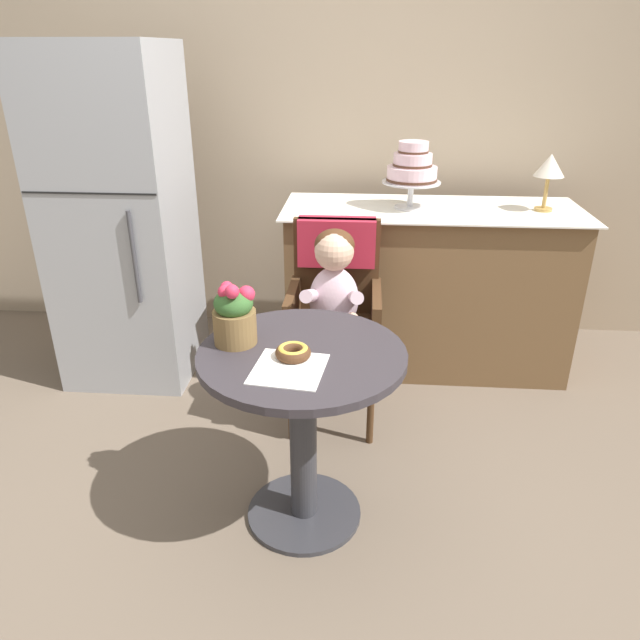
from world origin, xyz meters
name	(u,v)px	position (x,y,z in m)	size (l,w,h in m)	color
ground_plane	(304,514)	(0.00, 0.00, 0.00)	(8.00, 8.00, 0.00)	#6B5B4C
back_wall	(334,107)	(0.00, 1.85, 1.35)	(4.80, 0.10, 2.70)	tan
cafe_table	(303,404)	(0.00, 0.00, 0.51)	(0.72, 0.72, 0.72)	#332D33
wicker_chair	(335,290)	(0.07, 0.76, 0.64)	(0.42, 0.45, 0.95)	#472D19
seated_child	(333,295)	(0.07, 0.61, 0.68)	(0.27, 0.32, 0.73)	silver
paper_napkin	(289,369)	(-0.03, -0.13, 0.72)	(0.23, 0.24, 0.00)	white
donut_front	(293,352)	(-0.02, -0.05, 0.74)	(0.12, 0.12, 0.04)	#4C2D19
flower_vase	(235,314)	(-0.24, 0.05, 0.83)	(0.15, 0.15, 0.24)	brown
display_counter	(426,288)	(0.55, 1.30, 0.45)	(1.56, 0.62, 0.90)	brown
tiered_cake_stand	(412,169)	(0.43, 1.30, 1.10)	(0.30, 0.30, 0.34)	silver
table_lamp	(550,168)	(1.11, 1.30, 1.12)	(0.15, 0.15, 0.28)	#B28C47
refrigerator	(121,222)	(-1.05, 1.10, 0.85)	(0.64, 0.63, 1.70)	#9EA0A5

